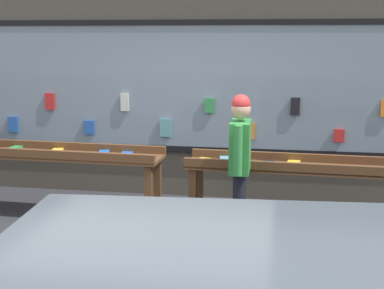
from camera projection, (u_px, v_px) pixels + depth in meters
ground_plane at (154, 258)px, 5.71m from camera, size 40.00×40.00×0.00m
shopfront_facade at (189, 88)px, 7.70m from camera, size 8.88×0.29×3.21m
display_table_left at (56, 159)px, 6.94m from camera, size 2.84×0.69×0.94m
display_table_right at (302, 172)px, 6.43m from camera, size 2.84×0.69×0.89m
person_browsing at (240, 156)px, 6.04m from camera, size 0.22×0.67×1.70m
small_dog at (204, 221)px, 6.10m from camera, size 0.39×0.51×0.38m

